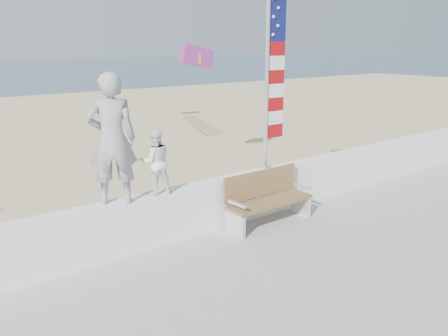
{
  "coord_description": "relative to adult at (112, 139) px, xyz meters",
  "views": [
    {
      "loc": [
        -4.92,
        -4.65,
        3.52
      ],
      "look_at": [
        0.2,
        1.8,
        1.35
      ],
      "focal_mm": 38.0,
      "sensor_mm": 36.0,
      "label": 1
    }
  ],
  "objects": [
    {
      "name": "child",
      "position": [
        0.75,
        0.0,
        -0.47
      ],
      "size": [
        0.62,
        0.54,
        1.1
      ],
      "primitive_type": "imported",
      "rotation": [
        0.0,
        0.0,
        2.89
      ],
      "color": "white",
      "rests_on": "seawall"
    },
    {
      "name": "flag",
      "position": [
        3.36,
        -0.0,
        0.89
      ],
      "size": [
        0.5,
        0.08,
        3.5
      ],
      "color": "silver",
      "rests_on": "seawall"
    },
    {
      "name": "parafoil_kite",
      "position": [
        4.3,
        3.77,
        1.08
      ],
      "size": [
        0.98,
        0.36,
        0.66
      ],
      "color": "red",
      "rests_on": "ground"
    },
    {
      "name": "bench",
      "position": [
        2.87,
        -0.45,
        -1.41
      ],
      "size": [
        1.8,
        0.57,
        1.0
      ],
      "color": "olive",
      "rests_on": "boardwalk"
    },
    {
      "name": "adult",
      "position": [
        0.0,
        0.0,
        0.0
      ],
      "size": [
        0.88,
        0.76,
        2.04
      ],
      "primitive_type": "imported",
      "rotation": [
        0.0,
        0.0,
        2.71
      ],
      "color": "gray",
      "rests_on": "seawall"
    },
    {
      "name": "sand",
      "position": [
        1.84,
        7.0,
        -2.06
      ],
      "size": [
        90.0,
        40.0,
        0.08
      ],
      "primitive_type": "cube",
      "color": "#C6B584",
      "rests_on": "ground"
    },
    {
      "name": "seawall",
      "position": [
        1.84,
        0.0,
        -1.47
      ],
      "size": [
        30.0,
        0.35,
        0.9
      ],
      "primitive_type": "cube",
      "color": "white",
      "rests_on": "boardwalk"
    },
    {
      "name": "ground",
      "position": [
        1.84,
        -2.0,
        -2.1
      ],
      "size": [
        220.0,
        220.0,
        0.0
      ],
      "primitive_type": "plane",
      "color": "#2E445C",
      "rests_on": "ground"
    }
  ]
}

